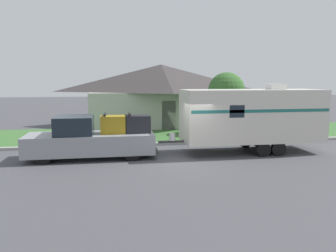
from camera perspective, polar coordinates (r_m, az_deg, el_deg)
name	(u,v)px	position (r m, az deg, el deg)	size (l,w,h in m)	color
ground_plane	(185,161)	(14.62, 3.05, -6.09)	(120.00, 120.00, 0.00)	#47474C
curb_strip	(171,143)	(18.20, 0.47, -3.06)	(80.00, 0.30, 0.14)	#999993
lawn_strip	(161,134)	(21.75, -1.20, -1.39)	(80.00, 7.00, 0.03)	#3D6B33
house_across_street	(161,93)	(27.01, -1.20, 5.74)	(12.13, 8.08, 4.83)	#B2B2A8
pickup_truck	(92,139)	(15.40, -13.12, -2.16)	(5.86, 2.03, 2.05)	black
travel_trailer	(252,115)	(16.65, 14.35, 1.81)	(8.07, 2.41, 3.38)	black
mailbox	(88,126)	(18.40, -13.84, 0.02)	(0.48, 0.20, 1.41)	brown
tree_in_yard	(226,91)	(22.23, 10.14, 6.05)	(2.43, 2.43, 4.09)	brown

